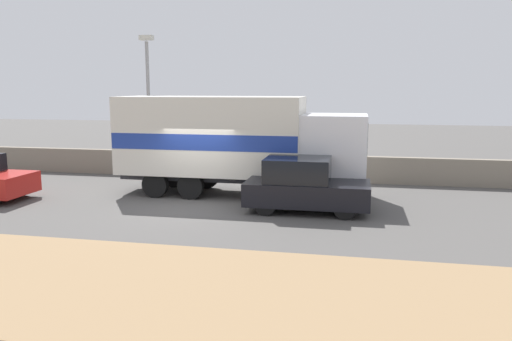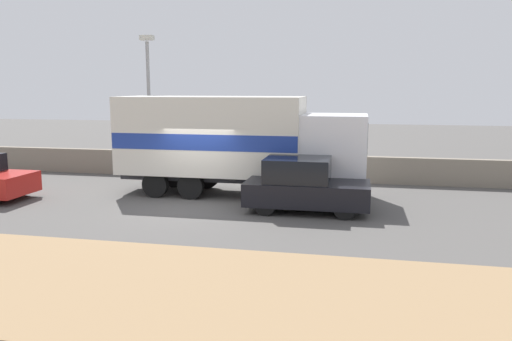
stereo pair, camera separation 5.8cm
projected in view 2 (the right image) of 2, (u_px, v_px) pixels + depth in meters
name	position (u px, v px, depth m)	size (l,w,h in m)	color
ground_plane	(191.00, 207.00, 16.42)	(80.00, 80.00, 0.00)	#514F4C
dirt_shoulder_foreground	(85.00, 281.00, 10.11)	(60.00, 4.98, 0.04)	#937551
stone_wall_backdrop	(232.00, 165.00, 21.65)	(60.00, 0.35, 1.10)	gray
street_lamp	(149.00, 96.00, 20.83)	(0.56, 0.28, 6.01)	gray
box_truck	(234.00, 141.00, 17.99)	(8.86, 2.46, 3.57)	silver
car_hatchback	(304.00, 186.00, 15.75)	(3.88, 1.83, 1.71)	black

